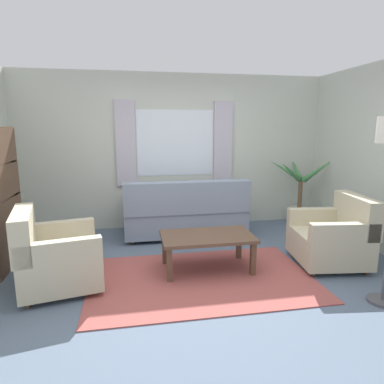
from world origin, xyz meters
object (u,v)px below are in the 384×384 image
(couch, at_px, (185,214))
(armchair_left, at_px, (54,257))
(potted_plant, at_px, (300,197))
(armchair_right, at_px, (334,237))
(coffee_table, at_px, (207,240))

(couch, distance_m, armchair_left, 2.23)
(potted_plant, bearing_deg, armchair_right, -103.95)
(armchair_left, height_order, coffee_table, armchair_left)
(couch, height_order, armchair_right, couch)
(armchair_left, xyz_separation_m, coffee_table, (1.72, 0.17, 0.03))
(armchair_left, bearing_deg, armchair_right, -100.93)
(armchair_left, height_order, armchair_right, same)
(armchair_right, xyz_separation_m, coffee_table, (-1.60, 0.12, 0.03))
(armchair_right, height_order, coffee_table, armchair_right)
(couch, bearing_deg, potted_plant, -173.43)
(armchair_right, height_order, potted_plant, potted_plant)
(couch, height_order, coffee_table, couch)
(couch, relative_size, potted_plant, 1.52)
(couch, height_order, armchair_left, couch)
(armchair_right, relative_size, coffee_table, 0.85)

